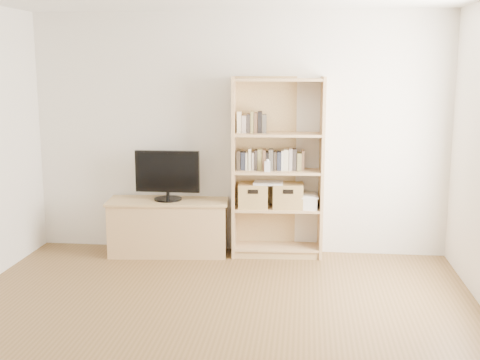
# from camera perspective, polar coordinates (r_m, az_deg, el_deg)

# --- Properties ---
(floor) EXTENTS (4.50, 5.00, 0.01)m
(floor) POSITION_cam_1_polar(r_m,az_deg,el_deg) (4.50, -3.88, -15.99)
(floor) COLOR brown
(floor) RESTS_ON ground
(back_wall) EXTENTS (4.50, 0.02, 2.60)m
(back_wall) POSITION_cam_1_polar(r_m,az_deg,el_deg) (6.54, -0.16, 4.39)
(back_wall) COLOR white
(back_wall) RESTS_ON floor
(front_wall) EXTENTS (4.50, 0.02, 2.60)m
(front_wall) POSITION_cam_1_polar(r_m,az_deg,el_deg) (1.78, -19.15, -13.82)
(front_wall) COLOR white
(front_wall) RESTS_ON floor
(tv_stand) EXTENTS (1.29, 0.59, 0.58)m
(tv_stand) POSITION_cam_1_polar(r_m,az_deg,el_deg) (6.62, -6.78, -4.53)
(tv_stand) COLOR #A68055
(tv_stand) RESTS_ON floor
(bookshelf) EXTENTS (0.98, 0.40, 1.92)m
(bookshelf) POSITION_cam_1_polar(r_m,az_deg,el_deg) (6.38, 3.57, 1.13)
(bookshelf) COLOR #A68055
(bookshelf) RESTS_ON floor
(television) EXTENTS (0.69, 0.05, 0.54)m
(television) POSITION_cam_1_polar(r_m,az_deg,el_deg) (6.49, -6.89, 0.47)
(television) COLOR black
(television) RESTS_ON tv_stand
(books_row_mid) EXTENTS (0.79, 0.21, 0.21)m
(books_row_mid) POSITION_cam_1_polar(r_m,az_deg,el_deg) (6.39, 3.58, 1.89)
(books_row_mid) COLOR #332B22
(books_row_mid) RESTS_ON bookshelf
(books_row_upper) EXTENTS (0.40, 0.16, 0.21)m
(books_row_upper) POSITION_cam_1_polar(r_m,az_deg,el_deg) (6.34, 1.69, 5.45)
(books_row_upper) COLOR #332B22
(books_row_upper) RESTS_ON bookshelf
(baby_monitor) EXTENTS (0.06, 0.04, 0.11)m
(baby_monitor) POSITION_cam_1_polar(r_m,az_deg,el_deg) (6.27, 2.61, 1.28)
(baby_monitor) COLOR white
(baby_monitor) RESTS_ON bookshelf
(basket_left) EXTENTS (0.33, 0.28, 0.26)m
(basket_left) POSITION_cam_1_polar(r_m,az_deg,el_deg) (6.43, 1.26, -1.48)
(basket_left) COLOR #A37C49
(basket_left) RESTS_ON bookshelf
(basket_right) EXTENTS (0.32, 0.27, 0.26)m
(basket_right) POSITION_cam_1_polar(r_m,az_deg,el_deg) (6.43, 4.59, -1.49)
(basket_right) COLOR #A37C49
(basket_right) RESTS_ON bookshelf
(laptop) EXTENTS (0.31, 0.21, 0.02)m
(laptop) POSITION_cam_1_polar(r_m,az_deg,el_deg) (6.39, 2.71, -0.28)
(laptop) COLOR silver
(laptop) RESTS_ON basket_left
(magazine_stack) EXTENTS (0.19, 0.27, 0.13)m
(magazine_stack) POSITION_cam_1_polar(r_m,az_deg,el_deg) (6.46, 6.47, -2.09)
(magazine_stack) COLOR silver
(magazine_stack) RESTS_ON bookshelf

